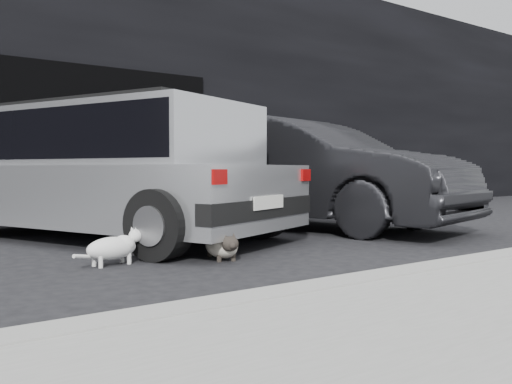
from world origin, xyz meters
TOP-DOWN VIEW (x-y plane):
  - ground at (0.00, 0.00)m, footprint 80.00×80.00m
  - building_facade at (1.00, 6.00)m, footprint 34.00×4.00m
  - garage_opening at (1.00, 3.99)m, footprint 4.00×0.10m
  - curb at (1.00, -2.60)m, footprint 18.00×0.25m
  - silver_hatchback at (0.19, 1.11)m, footprint 3.51×4.78m
  - second_car at (2.92, 0.87)m, footprint 2.79×5.05m
  - cat_siamese at (0.41, -0.88)m, footprint 0.40×0.79m
  - cat_white at (-0.51, -0.55)m, footprint 0.69×0.30m

SIDE VIEW (x-z plane):
  - ground at x=0.00m, z-range 0.00..0.00m
  - curb at x=1.00m, z-range 0.00..0.12m
  - cat_siamese at x=0.41m, z-range -0.01..0.27m
  - cat_white at x=-0.51m, z-range 0.00..0.32m
  - second_car at x=2.92m, z-range 0.00..1.58m
  - silver_hatchback at x=0.19m, z-range 0.07..1.69m
  - garage_opening at x=1.00m, z-range 0.00..2.60m
  - building_facade at x=1.00m, z-range 0.00..5.00m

